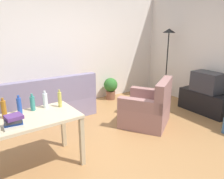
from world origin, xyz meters
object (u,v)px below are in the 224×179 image
at_px(potted_plant, 111,87).
at_px(book_stack, 13,121).
at_px(tv, 207,82).
at_px(couch, 49,104).
at_px(tv_stand, 204,102).
at_px(bottle_blue, 19,106).
at_px(bottle_clear, 45,100).
at_px(armchair, 148,109).
at_px(torchiere_lamp, 168,45).
at_px(bottle_squat, 60,99).
at_px(desk, 32,125).
at_px(bottle_amber, 4,109).
at_px(bottle_tall, 33,103).

xyz_separation_m(potted_plant, book_stack, (-2.70, -2.11, 0.51)).
bearing_deg(tv, couch, 62.19).
distance_m(tv_stand, potted_plant, 2.30).
xyz_separation_m(bottle_blue, book_stack, (-0.15, -0.40, -0.04)).
xyz_separation_m(potted_plant, bottle_clear, (-2.19, -1.68, 0.54)).
height_order(tv_stand, potted_plant, potted_plant).
bearing_deg(bottle_clear, bottle_blue, -174.46).
distance_m(potted_plant, armchair, 1.70).
height_order(tv_stand, tv, tv).
bearing_deg(torchiere_lamp, book_stack, -160.62).
distance_m(tv, bottle_squat, 3.30).
distance_m(couch, bottle_blue, 1.71).
bearing_deg(potted_plant, desk, -142.08).
bearing_deg(book_stack, torchiere_lamp, 19.38).
xyz_separation_m(armchair, bottle_squat, (-1.80, -0.07, 0.55)).
xyz_separation_m(couch, book_stack, (-0.96, -1.80, 0.53)).
xyz_separation_m(tv, book_stack, (-3.98, -0.20, 0.14)).
bearing_deg(couch, bottle_blue, 59.95).
xyz_separation_m(armchair, bottle_blue, (-2.35, -0.02, 0.55)).
relative_size(bottle_blue, bottle_squat, 1.00).
bearing_deg(torchiere_lamp, desk, -162.11).
relative_size(tv, torchiere_lamp, 0.33).
bearing_deg(torchiere_lamp, bottle_amber, -165.38).
xyz_separation_m(tv_stand, potted_plant, (-1.28, 1.91, 0.09)).
relative_size(desk, bottle_amber, 4.51).
bearing_deg(torchiere_lamp, tv, -89.83).
bearing_deg(tv, bottle_clear, 86.15).
distance_m(tv_stand, desk, 3.76).
distance_m(couch, book_stack, 2.10).
xyz_separation_m(tv_stand, armchair, (-1.49, 0.22, 0.08)).
height_order(potted_plant, bottle_tall, bottle_tall).
bearing_deg(bottle_amber, bottle_tall, 11.41).
relative_size(potted_plant, bottle_blue, 2.19).
bearing_deg(potted_plant, book_stack, -142.02).
xyz_separation_m(couch, bottle_squat, (-0.26, -1.45, 0.57)).
bearing_deg(tv_stand, armchair, 81.55).
height_order(desk, bottle_blue, bottle_blue).
bearing_deg(couch, bottle_clear, 71.75).
height_order(tv, bottle_blue, bottle_blue).
bearing_deg(bottle_squat, bottle_blue, 175.05).
distance_m(bottle_blue, bottle_clear, 0.36).
height_order(bottle_amber, bottle_clear, bottle_amber).
relative_size(tv, bottle_blue, 2.31).
bearing_deg(bottle_squat, book_stack, -153.25).
height_order(couch, book_stack, couch).
xyz_separation_m(tv_stand, bottle_clear, (-3.47, 0.23, 0.63)).
distance_m(couch, desk, 1.79).
bearing_deg(book_stack, desk, 38.67).
distance_m(tv, armchair, 1.55).
relative_size(couch, bottle_squat, 7.17).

